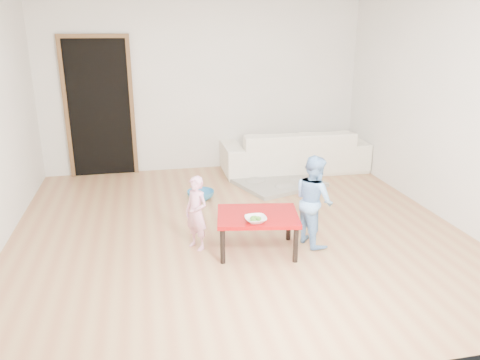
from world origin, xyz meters
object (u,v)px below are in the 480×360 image
object	(u,v)px
sofa	(294,150)
basin	(201,195)
bowl	(256,219)
child_pink	(196,213)
child_blue	(314,200)
red_table	(257,233)

from	to	relation	value
sofa	basin	bearing A→B (deg)	32.64
sofa	bowl	bearing A→B (deg)	65.90
sofa	bowl	distance (m)	3.13
bowl	child_pink	world-z (taller)	child_pink
basin	bowl	bearing A→B (deg)	-80.38
child_blue	red_table	bearing A→B (deg)	83.56
red_table	child_pink	distance (m)	0.66
bowl	basin	bearing A→B (deg)	99.62
bowl	basin	world-z (taller)	bowl
sofa	child_blue	world-z (taller)	child_blue
red_table	basin	bearing A→B (deg)	102.87
child_pink	sofa	bearing A→B (deg)	106.35
red_table	bowl	xyz separation A→B (m)	(-0.07, -0.18, 0.23)
child_blue	sofa	bearing A→B (deg)	-26.62
basin	sofa	bearing A→B (deg)	31.64
child_blue	bowl	bearing A→B (deg)	97.27
red_table	child_pink	size ratio (longest dim) A/B	1.04
basin	red_table	bearing A→B (deg)	-77.13
child_blue	basin	bearing A→B (deg)	19.62
red_table	child_blue	distance (m)	0.69
bowl	red_table	bearing A→B (deg)	70.02
sofa	child_blue	bearing A→B (deg)	77.11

